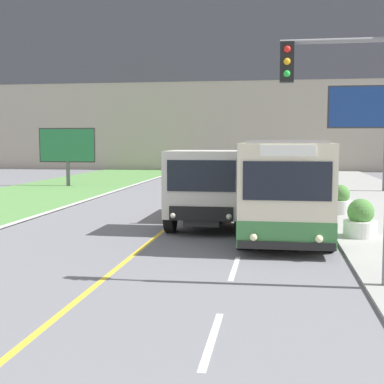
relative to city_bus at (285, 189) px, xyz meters
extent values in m
cube|color=silver|center=(-1.21, -8.54, -1.52)|extent=(0.12, 2.40, 0.01)
cube|color=silver|center=(-1.21, -3.94, -1.52)|extent=(0.12, 2.40, 0.01)
cube|color=silver|center=(-1.21, 0.66, -1.52)|extent=(0.12, 2.40, 0.01)
cube|color=silver|center=(-1.21, 5.26, -1.52)|extent=(0.12, 2.40, 0.01)
cube|color=silver|center=(-1.21, 9.86, -1.52)|extent=(0.12, 2.40, 0.01)
cube|color=silver|center=(-1.21, 14.46, -1.52)|extent=(0.12, 2.40, 0.01)
cube|color=silver|center=(-1.21, 19.06, -1.52)|extent=(0.12, 2.40, 0.01)
cube|color=#A89E8E|center=(-3.96, 40.48, 11.04)|extent=(80.00, 8.00, 25.13)
cube|color=#4C4C56|center=(-3.96, 36.46, 11.66)|extent=(80.00, 0.04, 8.79)
cube|color=beige|center=(0.00, 0.00, 0.08)|extent=(2.49, 5.84, 2.66)
cube|color=#3D7F42|center=(0.00, 0.00, -0.90)|extent=(2.51, 5.86, 0.70)
cube|color=black|center=(0.00, 0.00, 0.48)|extent=(2.51, 5.37, 0.93)
cube|color=gray|center=(0.00, 0.00, 1.45)|extent=(2.11, 5.26, 0.08)
cube|color=black|center=(0.00, -2.94, 0.48)|extent=(2.19, 0.04, 0.98)
cube|color=black|center=(0.00, -2.95, -1.15)|extent=(2.44, 0.06, 0.20)
sphere|color=#F4EAB2|center=(-0.81, -2.96, -0.95)|extent=(0.20, 0.20, 0.20)
sphere|color=#F4EAB2|center=(0.81, -2.96, -0.95)|extent=(0.20, 0.20, 0.20)
cube|color=white|center=(0.00, -2.94, 1.23)|extent=(1.37, 0.04, 0.28)
cylinder|color=black|center=(-1.18, -1.63, -1.03)|extent=(0.28, 1.00, 1.00)
cylinder|color=black|center=(1.18, -1.63, -1.03)|extent=(0.28, 1.00, 1.00)
cylinder|color=black|center=(-1.18, 1.87, -1.03)|extent=(0.28, 1.00, 1.00)
cylinder|color=black|center=(1.18, 1.87, -1.03)|extent=(0.28, 1.00, 1.00)
cube|color=black|center=(-2.53, 3.08, -1.08)|extent=(1.12, 6.62, 0.20)
cube|color=beige|center=(-2.53, 0.92, 0.08)|extent=(2.48, 2.29, 2.13)
cube|color=black|center=(-2.53, -0.25, 0.40)|extent=(2.11, 0.04, 0.96)
cube|color=black|center=(-2.53, -0.26, -0.76)|extent=(1.98, 0.06, 0.44)
sphere|color=silver|center=(-3.40, -0.27, -0.83)|extent=(0.18, 0.18, 0.18)
sphere|color=silver|center=(-1.66, -0.27, -0.83)|extent=(0.18, 0.18, 0.18)
cube|color=orange|center=(-2.53, 4.35, -0.92)|extent=(2.36, 4.08, 0.12)
cube|color=orange|center=(-3.65, 4.35, -0.40)|extent=(0.12, 4.08, 1.15)
cube|color=orange|center=(-1.41, 4.35, -0.40)|extent=(0.12, 4.08, 1.15)
cube|color=orange|center=(-2.53, 2.37, -0.40)|extent=(2.36, 0.12, 1.15)
cube|color=orange|center=(-2.53, 6.33, -0.40)|extent=(2.36, 0.12, 1.15)
cube|color=orange|center=(-2.53, 2.37, 0.29)|extent=(2.36, 0.12, 0.24)
cylinder|color=black|center=(-3.67, 0.69, -1.01)|extent=(0.30, 1.04, 1.04)
cylinder|color=black|center=(-1.39, 0.69, -1.01)|extent=(0.30, 1.04, 1.04)
cylinder|color=black|center=(-3.67, 4.56, -1.01)|extent=(0.30, 1.04, 1.04)
cylinder|color=black|center=(-1.39, 4.56, -1.01)|extent=(0.30, 1.04, 1.04)
cube|color=#2D4784|center=(-2.70, 20.29, -1.04)|extent=(1.80, 4.30, 0.61)
cube|color=black|center=(-2.70, 20.40, -0.40)|extent=(1.53, 2.36, 0.65)
cylinder|color=black|center=(-3.51, 19.00, -1.22)|extent=(0.18, 0.62, 0.62)
cylinder|color=black|center=(-1.89, 19.00, -1.22)|extent=(0.18, 0.62, 0.62)
cylinder|color=black|center=(-3.51, 21.58, -1.22)|extent=(0.18, 0.62, 0.62)
cylinder|color=black|center=(-1.89, 21.58, -1.22)|extent=(0.18, 0.62, 0.62)
cylinder|color=slate|center=(0.87, -5.24, 3.45)|extent=(2.20, 0.10, 0.10)
cube|color=black|center=(-0.09, -5.24, 3.05)|extent=(0.28, 0.24, 0.80)
sphere|color=red|center=(-0.09, -5.37, 3.29)|extent=(0.14, 0.14, 0.14)
sphere|color=orange|center=(-0.09, -5.37, 3.05)|extent=(0.14, 0.14, 0.14)
sphere|color=green|center=(-0.09, -5.37, 2.81)|extent=(0.14, 0.14, 0.14)
cylinder|color=#59595B|center=(-13.72, 16.94, -0.70)|extent=(0.24, 0.24, 1.65)
cube|color=#333333|center=(-13.72, 16.94, 1.16)|extent=(3.82, 0.20, 2.24)
cube|color=#287547|center=(-13.72, 16.83, 1.16)|extent=(3.66, 0.02, 2.08)
cylinder|color=silver|center=(2.30, 0.32, -1.20)|extent=(1.00, 1.00, 0.49)
sphere|color=#477A38|center=(2.30, 0.32, -0.68)|extent=(0.80, 0.80, 0.80)
cylinder|color=silver|center=(2.31, 5.54, -1.18)|extent=(0.94, 0.94, 0.53)
sphere|color=#477A38|center=(2.31, 5.54, -0.66)|extent=(0.75, 0.75, 0.75)
cylinder|color=silver|center=(2.31, 10.76, -1.20)|extent=(0.98, 0.98, 0.50)
sphere|color=#477A38|center=(2.31, 10.76, -0.68)|extent=(0.79, 0.79, 0.79)
camera|label=1|loc=(-0.30, -16.36, 1.49)|focal=50.00mm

